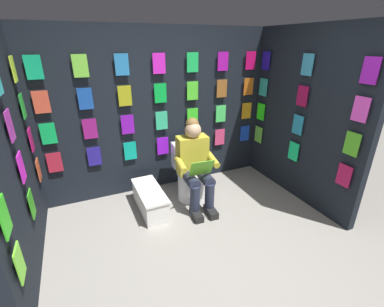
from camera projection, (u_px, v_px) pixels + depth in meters
The scene contains 7 objects.
ground_plane at pixel (228, 276), 2.54m from camera, with size 30.00×30.00×0.00m, color gray.
display_wall_back at pixel (160, 112), 3.78m from camera, with size 3.39×0.14×2.29m.
display_wall_left at pixel (304, 117), 3.55m from camera, with size 0.14×1.96×2.29m.
display_wall_right at pixel (8, 159), 2.28m from camera, with size 0.14×1.96×2.29m.
toilet at pixel (189, 175), 3.77m from camera, with size 0.42×0.57×0.77m.
person_reading at pixel (195, 164), 3.46m from camera, with size 0.54×0.70×1.19m.
comic_longbox_near at pixel (150, 200), 3.49m from camera, with size 0.31×0.78×0.31m.
Camera 1 is at (1.08, 1.58, 2.07)m, focal length 24.78 mm.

